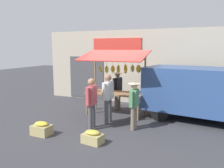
{
  "coord_description": "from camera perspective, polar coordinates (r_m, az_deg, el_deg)",
  "views": [
    {
      "loc": [
        -3.25,
        7.88,
        2.55
      ],
      "look_at": [
        0.0,
        0.3,
        1.25
      ],
      "focal_mm": 36.21,
      "sensor_mm": 36.0,
      "label": 1
    }
  ],
  "objects": [
    {
      "name": "street_backdrop",
      "position": [
        10.64,
        5.03,
        4.33
      ],
      "size": [
        9.0,
        0.3,
        3.4
      ],
      "color": "#B2A893",
      "rests_on": "ground"
    },
    {
      "name": "shopper_in_grey_tee",
      "position": [
        7.16,
        -5.18,
        -4.04
      ],
      "size": [
        0.29,
        0.69,
        1.63
      ],
      "rotation": [
        0.0,
        0.0,
        -1.42
      ],
      "color": "#4C4C51",
      "rests_on": "ground"
    },
    {
      "name": "ground_plane",
      "position": [
        8.9,
        0.77,
        -7.7
      ],
      "size": [
        40.0,
        40.0,
        0.0
      ],
      "primitive_type": "plane",
      "color": "#38383D"
    },
    {
      "name": "market_stall",
      "position": [
        8.63,
        0.79,
        2.32
      ],
      "size": [
        2.5,
        1.46,
        2.5
      ],
      "color": "olive",
      "rests_on": "ground"
    },
    {
      "name": "shopper_with_shopping_bag",
      "position": [
        7.67,
        -1.01,
        -2.8
      ],
      "size": [
        0.23,
        0.72,
        1.69
      ],
      "rotation": [
        0.0,
        0.0,
        -1.54
      ],
      "color": "#4C4C51",
      "rests_on": "ground"
    },
    {
      "name": "produce_crate_near",
      "position": [
        6.31,
        -4.92,
        -13.26
      ],
      "size": [
        0.59,
        0.43,
        0.37
      ],
      "color": "tan",
      "rests_on": "ground"
    },
    {
      "name": "vendor_with_sunhat",
      "position": [
        9.43,
        1.41,
        -0.91
      ],
      "size": [
        0.41,
        0.68,
        1.59
      ],
      "rotation": [
        0.0,
        0.0,
        1.51
      ],
      "color": "#726656",
      "rests_on": "ground"
    },
    {
      "name": "parked_van",
      "position": [
        8.57,
        22.42,
        -1.32
      ],
      "size": [
        4.6,
        2.39,
        1.88
      ],
      "rotation": [
        0.0,
        0.0,
        -0.13
      ],
      "color": "#2D4C84",
      "rests_on": "ground"
    },
    {
      "name": "shopper_in_striped_shirt",
      "position": [
        7.17,
        5.6,
        -4.61
      ],
      "size": [
        0.39,
        0.66,
        1.51
      ],
      "rotation": [
        0.0,
        0.0,
        -1.5
      ],
      "color": "#726656",
      "rests_on": "ground"
    },
    {
      "name": "produce_crate_side",
      "position": [
        7.16,
        -17.36,
        -10.75
      ],
      "size": [
        0.57,
        0.41,
        0.4
      ],
      "color": "tan",
      "rests_on": "ground"
    }
  ]
}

